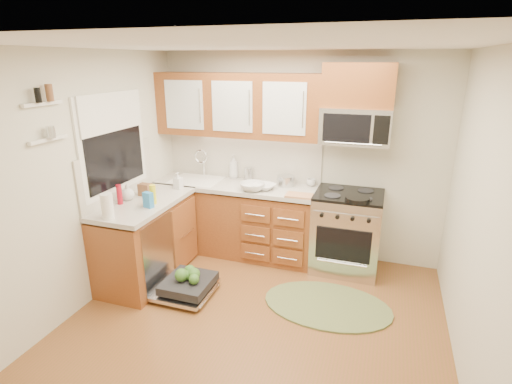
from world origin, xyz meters
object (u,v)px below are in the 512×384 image
(paper_towel_roll, at_px, (107,206))
(sink, at_px, (197,189))
(microwave, at_px, (356,126))
(stock_pot, at_px, (286,181))
(upper_cabinets, at_px, (238,105))
(cutting_board, at_px, (299,195))
(rug, at_px, (327,305))
(bowl_b, at_px, (252,187))
(range, at_px, (346,232))
(skillet, at_px, (357,199))
(bowl_a, at_px, (264,187))
(cup, at_px, (311,182))
(dishwasher, at_px, (185,286))

(paper_towel_roll, bearing_deg, sink, 81.17)
(microwave, relative_size, stock_pot, 3.55)
(upper_cabinets, xyz_separation_m, microwave, (1.41, -0.02, -0.18))
(stock_pot, bearing_deg, cutting_board, -53.99)
(rug, bearing_deg, bowl_b, 146.78)
(range, height_order, paper_towel_roll, paper_towel_roll)
(cutting_board, xyz_separation_m, paper_towel_roll, (-1.62, -1.24, 0.12))
(skillet, bearing_deg, bowl_a, 171.80)
(microwave, distance_m, bowl_b, 1.36)
(range, height_order, cup, cup)
(bowl_a, bearing_deg, stock_pot, 46.67)
(stock_pot, xyz_separation_m, cup, (0.30, 0.09, -0.02))
(cutting_board, bearing_deg, bowl_b, 176.99)
(microwave, bearing_deg, rug, -93.81)
(stock_pot, bearing_deg, rug, -54.11)
(cutting_board, bearing_deg, paper_towel_roll, -142.52)
(stock_pot, relative_size, paper_towel_roll, 0.85)
(bowl_b, bearing_deg, dishwasher, -114.49)
(stock_pot, xyz_separation_m, bowl_b, (-0.32, -0.31, -0.02))
(sink, distance_m, cup, 1.47)
(rug, bearing_deg, cup, 111.11)
(bowl_b, bearing_deg, bowl_a, 37.13)
(cutting_board, bearing_deg, sink, 171.83)
(skillet, bearing_deg, upper_cabinets, 165.37)
(microwave, bearing_deg, sink, -176.15)
(stock_pot, height_order, cutting_board, stock_pot)
(paper_towel_roll, bearing_deg, cup, 45.00)
(bowl_a, bearing_deg, paper_towel_roll, -130.57)
(cutting_board, bearing_deg, stock_pot, 126.01)
(cup, bearing_deg, sink, -170.97)
(dishwasher, height_order, bowl_b, bowl_b)
(rug, xyz_separation_m, cutting_board, (-0.47, 0.65, 0.93))
(cutting_board, relative_size, cup, 2.70)
(stock_pot, distance_m, cutting_board, 0.42)
(stock_pot, bearing_deg, skillet, -23.04)
(stock_pot, bearing_deg, cup, 16.93)
(paper_towel_roll, height_order, cup, paper_towel_roll)
(range, relative_size, microwave, 1.25)
(sink, distance_m, skillet, 2.06)
(upper_cabinets, relative_size, sink, 3.31)
(dishwasher, xyz_separation_m, skillet, (1.65, 0.88, 0.87))
(microwave, bearing_deg, upper_cabinets, 178.98)
(rug, height_order, bowl_b, bowl_b)
(upper_cabinets, distance_m, microwave, 1.42)
(bowl_b, bearing_deg, microwave, 15.16)
(range, height_order, cutting_board, range)
(dishwasher, relative_size, cup, 6.25)
(rug, bearing_deg, skillet, 74.15)
(rug, bearing_deg, bowl_a, 140.21)
(skillet, height_order, bowl_b, bowl_b)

